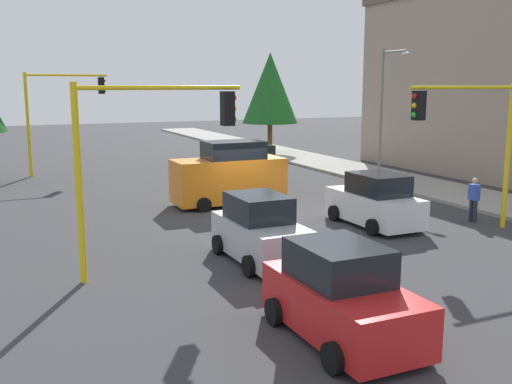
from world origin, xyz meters
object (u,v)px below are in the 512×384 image
pedestrian_crossing (474,198)px  traffic_signal_near_right (149,139)px  street_lamp_curbside (386,101)px  delivery_van_orange (229,176)px  traffic_signal_far_right (60,103)px  tree_roadside_far (270,88)px  traffic_signal_near_left (470,127)px  car_yellow (254,164)px  car_silver (260,231)px  car_red (341,296)px  car_white (375,202)px

pedestrian_crossing → traffic_signal_near_right: bearing=-85.1°
street_lamp_curbside → delivery_van_orange: street_lamp_curbside is taller
traffic_signal_far_right → street_lamp_curbside: (10.39, 14.92, 0.22)m
tree_roadside_far → street_lamp_curbside: bearing=-1.2°
street_lamp_curbside → pedestrian_crossing: (8.53, -2.10, -3.44)m
traffic_signal_near_left → car_yellow: traffic_signal_near_left is taller
car_silver → car_yellow: size_ratio=1.04×
traffic_signal_near_right → traffic_signal_far_right: 20.00m
car_red → delivery_van_orange: bearing=167.6°
traffic_signal_near_left → traffic_signal_far_right: bearing=-150.4°
traffic_signal_far_right → car_white: size_ratio=1.44×
traffic_signal_near_right → car_yellow: traffic_signal_near_right is taller
car_white → pedestrian_crossing: car_white is taller
pedestrian_crossing → car_red: bearing=-56.2°
traffic_signal_far_right → tree_roadside_far: size_ratio=0.78×
traffic_signal_near_left → car_red: bearing=-56.7°
traffic_signal_near_left → car_silver: 8.52m
traffic_signal_near_left → street_lamp_curbside: size_ratio=0.75×
delivery_van_orange → car_white: (5.88, 3.45, -0.38)m
traffic_signal_near_right → car_silver: 4.29m
street_lamp_curbside → tree_roadside_far: size_ratio=0.93×
car_yellow → car_white: same height
tree_roadside_far → car_red: size_ratio=1.92×
street_lamp_curbside → car_white: street_lamp_curbside is taller
car_white → car_red: 10.22m
car_silver → car_yellow: bearing=156.6°
pedestrian_crossing → car_yellow: bearing=-164.3°
delivery_van_orange → car_silver: 8.46m
street_lamp_curbside → car_silver: (9.76, -11.61, -3.45)m
traffic_signal_near_right → traffic_signal_far_right: traffic_signal_far_right is taller
traffic_signal_near_right → traffic_signal_near_left: bearing=90.0°
traffic_signal_near_left → car_yellow: bearing=-171.4°
street_lamp_curbside → car_yellow: size_ratio=1.89×
traffic_signal_near_left → traffic_signal_far_right: size_ratio=0.89×
tree_roadside_far → car_silver: size_ratio=1.94×
traffic_signal_near_right → pedestrian_crossing: 13.08m
traffic_signal_near_right → traffic_signal_near_left: 11.25m
traffic_signal_near_left → traffic_signal_far_right: traffic_signal_far_right is taller
traffic_signal_near_left → delivery_van_orange: bearing=-144.2°
tree_roadside_far → car_white: bearing=-15.8°
car_white → delivery_van_orange: bearing=-149.6°
car_yellow → car_white: (11.54, -0.26, 0.00)m
street_lamp_curbside → car_red: (15.39, -12.38, -3.45)m
pedestrian_crossing → traffic_signal_near_left: bearing=-53.6°
car_red → pedestrian_crossing: car_red is taller
car_silver → traffic_signal_near_left: bearing=91.0°
traffic_signal_near_left → tree_roadside_far: 24.34m
traffic_signal_near_left → car_silver: size_ratio=1.35×
car_silver → car_red: 5.69m
car_red → traffic_signal_near_right: bearing=-157.0°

